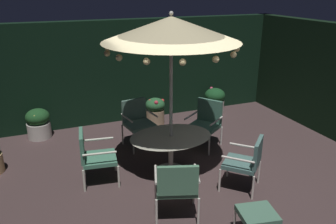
# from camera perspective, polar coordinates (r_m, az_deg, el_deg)

# --- Properties ---
(ground_plane) EXTENTS (7.92, 6.82, 0.02)m
(ground_plane) POSITION_cam_1_polar(r_m,az_deg,el_deg) (6.36, 3.40, -10.70)
(ground_plane) COLOR #433332
(hedge_backdrop_rear) EXTENTS (7.92, 0.30, 2.51)m
(hedge_backdrop_rear) POSITION_cam_1_polar(r_m,az_deg,el_deg) (8.74, -5.58, 6.94)
(hedge_backdrop_rear) COLOR black
(hedge_backdrop_rear) RESTS_ON ground_plane
(patio_dining_table) EXTENTS (1.50, 1.12, 0.73)m
(patio_dining_table) POSITION_cam_1_polar(r_m,az_deg,el_deg) (6.22, 0.48, -5.24)
(patio_dining_table) COLOR silver
(patio_dining_table) RESTS_ON ground_plane
(patio_umbrella) EXTENTS (2.28, 2.28, 2.88)m
(patio_umbrella) POSITION_cam_1_polar(r_m,az_deg,el_deg) (5.64, 0.54, 13.54)
(patio_umbrella) COLOR silver
(patio_umbrella) RESTS_ON ground_plane
(patio_chair_north) EXTENTS (0.80, 0.80, 0.94)m
(patio_chair_north) POSITION_cam_1_polar(r_m,az_deg,el_deg) (5.88, 12.97, -7.77)
(patio_chair_north) COLOR silver
(patio_chair_north) RESTS_ON ground_plane
(patio_chair_northeast) EXTENTS (0.86, 0.86, 0.98)m
(patio_chair_northeast) POSITION_cam_1_polar(r_m,az_deg,el_deg) (7.34, 6.28, -1.47)
(patio_chair_northeast) COLOR silver
(patio_chair_northeast) RESTS_ON ground_plane
(patio_chair_east) EXTENTS (0.69, 0.67, 0.99)m
(patio_chair_east) POSITION_cam_1_polar(r_m,az_deg,el_deg) (7.33, -5.09, -1.22)
(patio_chair_east) COLOR silver
(patio_chair_east) RESTS_ON ground_plane
(patio_chair_southeast) EXTENTS (0.69, 0.69, 0.96)m
(patio_chair_southeast) POSITION_cam_1_polar(r_m,az_deg,el_deg) (6.08, -12.35, -6.80)
(patio_chair_southeast) COLOR silver
(patio_chair_southeast) RESTS_ON ground_plane
(patio_chair_south) EXTENTS (0.77, 0.73, 0.97)m
(patio_chair_south) POSITION_cam_1_polar(r_m,az_deg,el_deg) (5.02, 1.48, -12.02)
(patio_chair_south) COLOR silver
(patio_chair_south) RESTS_ON ground_plane
(ottoman_footrest) EXTENTS (0.56, 0.53, 0.42)m
(ottoman_footrest) POSITION_cam_1_polar(r_m,az_deg,el_deg) (4.95, 14.62, -16.26)
(ottoman_footrest) COLOR silver
(ottoman_footrest) RESTS_ON ground_plane
(potted_plant_right_near) EXTENTS (0.54, 0.54, 0.68)m
(potted_plant_right_near) POSITION_cam_1_polar(r_m,az_deg,el_deg) (9.33, 7.75, 1.97)
(potted_plant_right_near) COLOR beige
(potted_plant_right_near) RESTS_ON ground_plane
(potted_plant_back_left) EXTENTS (0.48, 0.48, 0.68)m
(potted_plant_back_left) POSITION_cam_1_polar(r_m,az_deg,el_deg) (8.46, -2.14, 0.23)
(potted_plant_back_left) COLOR tan
(potted_plant_back_left) RESTS_ON ground_plane
(potted_plant_left_near) EXTENTS (0.52, 0.52, 0.68)m
(potted_plant_left_near) POSITION_cam_1_polar(r_m,az_deg,el_deg) (8.25, -20.72, -1.76)
(potted_plant_left_near) COLOR beige
(potted_plant_left_near) RESTS_ON ground_plane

